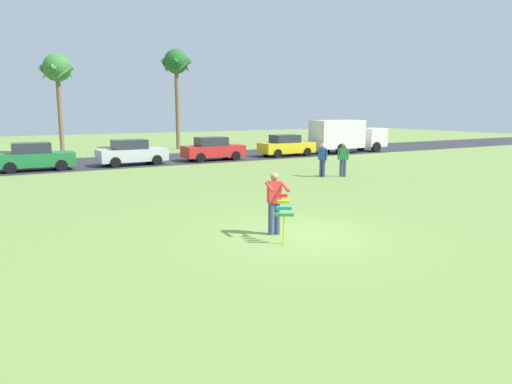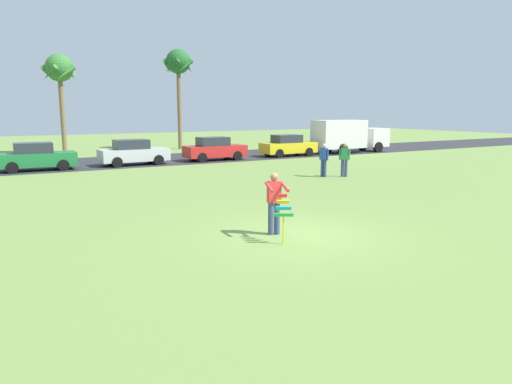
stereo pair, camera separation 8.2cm
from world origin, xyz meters
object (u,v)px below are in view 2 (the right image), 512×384
object	(u,v)px
parked_car_red	(215,149)
parked_truck_white_box	(347,135)
kite_held	(283,210)
person_walker_near	(344,159)
parked_car_silver	(133,153)
parked_car_yellow	(288,146)
person_walker_far	(324,159)
parked_car_green	(36,157)
palm_tree_centre_far	(178,66)
person_kite_flyer	(274,201)
palm_tree_right_near	(60,72)

from	to	relation	value
parked_car_red	parked_truck_white_box	world-z (taller)	parked_truck_white_box
parked_car_red	kite_held	bearing A→B (deg)	-110.14
person_walker_near	parked_car_silver	bearing A→B (deg)	126.83
parked_car_yellow	person_walker_far	world-z (taller)	person_walker_far
parked_car_green	parked_truck_white_box	distance (m)	22.95
palm_tree_centre_far	person_walker_far	xyz separation A→B (m)	(-0.08, -20.66, -6.25)
parked_car_green	person_walker_far	world-z (taller)	person_walker_far
parked_car_silver	parked_car_yellow	size ratio (longest dim) A/B	1.01
parked_truck_white_box	parked_car_yellow	bearing A→B (deg)	179.99
person_kite_flyer	parked_car_green	bearing A→B (deg)	102.78
parked_car_red	parked_car_yellow	world-z (taller)	same
palm_tree_centre_far	palm_tree_right_near	bearing A→B (deg)	179.87
person_kite_flyer	person_walker_near	xyz separation A→B (m)	(9.34, 8.05, -0.02)
parked_car_green	kite_held	bearing A→B (deg)	-78.35
parked_car_yellow	person_walker_near	distance (m)	11.30
person_walker_near	kite_held	bearing A→B (deg)	-137.24
parked_car_green	palm_tree_right_near	distance (m)	12.22
palm_tree_right_near	palm_tree_centre_far	size ratio (longest dim) A/B	0.89
parked_truck_white_box	palm_tree_centre_far	world-z (taller)	palm_tree_centre_far
parked_car_green	parked_car_red	bearing A→B (deg)	-0.00
parked_truck_white_box	palm_tree_centre_far	size ratio (longest dim) A/B	0.78
parked_car_silver	person_walker_near	world-z (taller)	person_walker_near
person_kite_flyer	palm_tree_right_near	world-z (taller)	palm_tree_right_near
person_walker_near	person_walker_far	size ratio (longest dim) A/B	1.00
palm_tree_centre_far	parked_truck_white_box	bearing A→B (deg)	-45.55
kite_held	parked_car_silver	size ratio (longest dim) A/B	0.29
parked_car_red	person_walker_far	bearing A→B (deg)	-82.05
kite_held	person_walker_near	bearing A→B (deg)	42.76
person_walker_far	parked_car_yellow	bearing A→B (deg)	65.71
person_kite_flyer	kite_held	distance (m)	0.83
parked_truck_white_box	person_walker_near	xyz separation A→B (m)	(-9.34, -10.69, -0.48)
parked_car_silver	person_walker_far	distance (m)	12.41
palm_tree_right_near	parked_car_silver	bearing A→B (deg)	-76.32
parked_car_green	palm_tree_right_near	xyz separation A→B (m)	(3.04, 10.45, 5.54)
parked_car_red	person_walker_near	bearing A→B (deg)	-77.34
palm_tree_centre_far	parked_car_yellow	bearing A→B (deg)	-66.53
kite_held	palm_tree_centre_far	size ratio (longest dim) A/B	0.15
parked_car_green	parked_car_silver	bearing A→B (deg)	-0.02
parked_car_red	person_walker_far	world-z (taller)	person_walker_far
parked_car_red	person_walker_near	size ratio (longest dim) A/B	2.44
parked_car_green	person_walker_far	xyz separation A→B (m)	(12.62, -10.22, 0.16)
parked_car_green	person_walker_near	world-z (taller)	person_walker_near
parked_car_green	parked_truck_white_box	size ratio (longest dim) A/B	0.63
palm_tree_right_near	person_kite_flyer	bearing A→B (deg)	-87.62
parked_car_silver	palm_tree_centre_far	bearing A→B (deg)	55.71
palm_tree_right_near	person_walker_near	size ratio (longest dim) A/B	4.43
person_kite_flyer	person_walker_far	world-z (taller)	same
parked_car_green	parked_truck_white_box	xyz separation A→B (m)	(22.94, -0.00, 0.64)
parked_car_red	parked_truck_white_box	xyz separation A→B (m)	(11.74, -0.00, 0.64)
person_kite_flyer	parked_car_yellow	size ratio (longest dim) A/B	0.41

